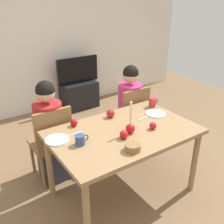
{
  "coord_description": "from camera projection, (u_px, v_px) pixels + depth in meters",
  "views": [
    {
      "loc": [
        -1.3,
        -1.72,
        1.94
      ],
      "look_at": [
        0.0,
        0.2,
        0.87
      ],
      "focal_mm": 40.82,
      "sensor_mm": 36.0,
      "label": 1
    }
  ],
  "objects": [
    {
      "name": "apple_near_candle",
      "position": [
        111.0,
        113.0,
        2.7
      ],
      "size": [
        0.09,
        0.09,
        0.09
      ],
      "primitive_type": "sphere",
      "color": "#B31E21",
      "rests_on": "dining_table"
    },
    {
      "name": "fork_left",
      "position": [
        74.0,
        134.0,
        2.38
      ],
      "size": [
        0.18,
        0.02,
        0.01
      ],
      "primitive_type": "cube",
      "rotation": [
        0.0,
        0.0,
        0.04
      ],
      "color": "silver",
      "rests_on": "dining_table"
    },
    {
      "name": "mug_left",
      "position": [
        80.0,
        140.0,
        2.21
      ],
      "size": [
        0.13,
        0.09,
        0.09
      ],
      "color": "#33477F",
      "rests_on": "dining_table"
    },
    {
      "name": "chair_right",
      "position": [
        131.0,
        116.0,
        3.3
      ],
      "size": [
        0.4,
        0.4,
        0.9
      ],
      "color": "olive",
      "rests_on": "ground"
    },
    {
      "name": "ground_plane",
      "position": [
        122.0,
        191.0,
        2.77
      ],
      "size": [
        7.68,
        7.68,
        0.0
      ],
      "primitive_type": "plane",
      "color": "brown"
    },
    {
      "name": "mug_right",
      "position": [
        153.0,
        102.0,
        2.95
      ],
      "size": [
        0.13,
        0.08,
        0.1
      ],
      "color": "#B72D2D",
      "rests_on": "dining_table"
    },
    {
      "name": "tv_stand",
      "position": [
        79.0,
        95.0,
        4.74
      ],
      "size": [
        0.64,
        0.4,
        0.48
      ],
      "primitive_type": "cube",
      "color": "black",
      "rests_on": "ground"
    },
    {
      "name": "chair_left",
      "position": [
        52.0,
        140.0,
        2.75
      ],
      "size": [
        0.4,
        0.4,
        0.9
      ],
      "color": "olive",
      "rests_on": "ground"
    },
    {
      "name": "fork_right",
      "position": [
        144.0,
        118.0,
        2.7
      ],
      "size": [
        0.18,
        0.04,
        0.01
      ],
      "primitive_type": "cube",
      "rotation": [
        0.0,
        0.0,
        0.15
      ],
      "color": "silver",
      "rests_on": "dining_table"
    },
    {
      "name": "tv",
      "position": [
        78.0,
        70.0,
        4.55
      ],
      "size": [
        0.79,
        0.05,
        0.46
      ],
      "color": "black",
      "rests_on": "tv_stand"
    },
    {
      "name": "back_wall",
      "position": [
        30.0,
        37.0,
        4.17
      ],
      "size": [
        6.4,
        0.1,
        2.6
      ],
      "primitive_type": "cube",
      "color": "silver",
      "rests_on": "ground"
    },
    {
      "name": "person_left_child",
      "position": [
        50.0,
        134.0,
        2.75
      ],
      "size": [
        0.3,
        0.3,
        1.17
      ],
      "color": "#33384C",
      "rests_on": "ground"
    },
    {
      "name": "plate_right",
      "position": [
        156.0,
        114.0,
        2.79
      ],
      "size": [
        0.22,
        0.22,
        0.01
      ],
      "primitive_type": "cylinder",
      "color": "white",
      "rests_on": "dining_table"
    },
    {
      "name": "dining_table",
      "position": [
        123.0,
        138.0,
        2.49
      ],
      "size": [
        1.4,
        0.9,
        0.75
      ],
      "color": "#99754C",
      "rests_on": "ground"
    },
    {
      "name": "apple_by_right_mug",
      "position": [
        124.0,
        134.0,
        2.3
      ],
      "size": [
        0.08,
        0.08,
        0.08
      ],
      "primitive_type": "sphere",
      "color": "red",
      "rests_on": "dining_table"
    },
    {
      "name": "apple_by_left_plate",
      "position": [
        74.0,
        123.0,
        2.52
      ],
      "size": [
        0.07,
        0.07,
        0.07
      ],
      "primitive_type": "sphere",
      "color": "#B61015",
      "rests_on": "dining_table"
    },
    {
      "name": "plate_left",
      "position": [
        57.0,
        140.0,
        2.29
      ],
      "size": [
        0.22,
        0.22,
        0.01
      ],
      "primitive_type": "cylinder",
      "color": "silver",
      "rests_on": "dining_table"
    },
    {
      "name": "bowl_walnuts",
      "position": [
        133.0,
        147.0,
        2.13
      ],
      "size": [
        0.14,
        0.14,
        0.06
      ],
      "primitive_type": "cylinder",
      "color": "olive",
      "rests_on": "dining_table"
    },
    {
      "name": "apple_far_edge",
      "position": [
        153.0,
        126.0,
        2.47
      ],
      "size": [
        0.07,
        0.07,
        0.07
      ],
      "primitive_type": "sphere",
      "color": "red",
      "rests_on": "dining_table"
    },
    {
      "name": "person_right_child",
      "position": [
        129.0,
        111.0,
        3.3
      ],
      "size": [
        0.3,
        0.3,
        1.17
      ],
      "color": "#33384C",
      "rests_on": "ground"
    },
    {
      "name": "candle_centerpiece",
      "position": [
        130.0,
        127.0,
        2.38
      ],
      "size": [
        0.09,
        0.09,
        0.32
      ],
      "color": "red",
      "rests_on": "dining_table"
    }
  ]
}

